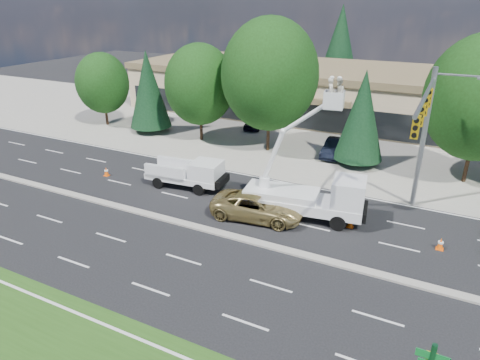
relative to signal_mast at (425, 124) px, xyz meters
The scene contains 23 objects.
ground 13.67m from the signal_mast, 144.92° to the right, with size 140.00×140.00×0.00m, color black.
concrete_apron 17.47m from the signal_mast, 127.74° to the left, with size 140.00×22.00×0.01m, color gray.
road_median 13.64m from the signal_mast, 144.92° to the right, with size 120.00×0.55×0.12m, color gray.
strip_mall 25.23m from the signal_mast, 113.62° to the left, with size 50.40×15.40×5.50m.
tree_front_a 33.04m from the signal_mast, 166.05° to the left, with size 5.50×5.50×7.63m.
tree_front_b 27.27m from the signal_mast, 163.00° to the left, with size 4.14×4.14×8.15m.
tree_front_c 21.56m from the signal_mast, 158.34° to the left, with size 6.54×6.54×9.07m.
tree_front_d 15.28m from the signal_mast, 148.59° to the left, with size 8.28×8.28×11.49m.
tree_front_e 9.60m from the signal_mast, 122.30° to the left, with size 3.92×3.92×7.73m.
tree_back_a 44.82m from the signal_mast, 128.72° to the left, with size 4.57×4.57×9.00m.
tree_back_b 37.67m from the signal_mast, 111.87° to the left, with size 6.10×6.10×12.03m.
tree_back_c 35.02m from the signal_mast, 90.05° to the left, with size 3.71×3.71×7.30m.
signal_mast is the anchor object (origin of this frame).
utility_pickup 15.83m from the signal_mast, behind, with size 5.74×2.63×2.13m.
bucket_truck 7.53m from the signal_mast, 153.72° to the right, with size 7.81×3.35×8.82m.
traffic_cone_a 22.77m from the signal_mast, behind, with size 0.40×0.40×0.70m.
traffic_cone_b 13.50m from the signal_mast, 164.22° to the right, with size 0.40×0.40×0.70m.
traffic_cone_c 11.19m from the signal_mast, 161.88° to the right, with size 0.40×0.40×0.70m.
traffic_cone_d 7.04m from the signal_mast, 136.82° to the right, with size 0.40×0.40×0.70m.
traffic_cone_e 6.78m from the signal_mast, 56.84° to the right, with size 0.40×0.40×0.70m.
minivan 10.84m from the signal_mast, 153.41° to the right, with size 2.65×5.74×1.60m, color #9D884C.
parked_car_west 22.67m from the signal_mast, 140.68° to the left, with size 1.62×4.02×1.37m, color black.
parked_car_east 12.89m from the signal_mast, 128.18° to the left, with size 1.56×4.47×1.47m, color black.
Camera 1 is at (11.26, -18.90, 12.73)m, focal length 32.00 mm.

